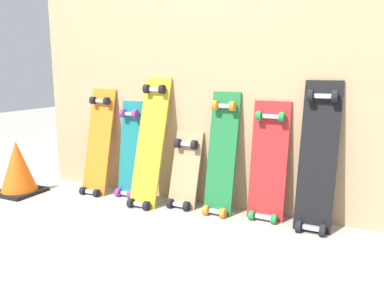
{
  "coord_description": "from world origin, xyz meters",
  "views": [
    {
      "loc": [
        1.06,
        -2.21,
        0.88
      ],
      "look_at": [
        0.0,
        -0.07,
        0.42
      ],
      "focal_mm": 36.23,
      "sensor_mm": 36.0,
      "label": 1
    }
  ],
  "objects": [
    {
      "name": "skateboard_red",
      "position": [
        0.48,
        -0.02,
        0.32
      ],
      "size": [
        0.22,
        0.17,
        0.77
      ],
      "color": "#B22626",
      "rests_on": "ground"
    },
    {
      "name": "skateboard_green",
      "position": [
        0.19,
        -0.05,
        0.34
      ],
      "size": [
        0.18,
        0.22,
        0.81
      ],
      "color": "#1E7238",
      "rests_on": "ground"
    },
    {
      "name": "ground_plane",
      "position": [
        0.0,
        0.0,
        0.0
      ],
      "size": [
        12.0,
        12.0,
        0.0
      ],
      "primitive_type": "plane",
      "color": "#B2AAA0"
    },
    {
      "name": "plywood_wall_panel",
      "position": [
        0.0,
        0.07,
        0.76
      ],
      "size": [
        2.54,
        0.04,
        1.52
      ],
      "primitive_type": "cube",
      "color": "tan",
      "rests_on": "ground"
    },
    {
      "name": "skateboard_natural",
      "position": [
        -0.07,
        -0.05,
        0.21
      ],
      "size": [
        0.19,
        0.22,
        0.55
      ],
      "color": "tan",
      "rests_on": "ground"
    },
    {
      "name": "skateboard_yellow",
      "position": [
        -0.3,
        -0.1,
        0.38
      ],
      "size": [
        0.19,
        0.32,
        0.9
      ],
      "color": "gold",
      "rests_on": "ground"
    },
    {
      "name": "skateboard_orange",
      "position": [
        -0.76,
        -0.06,
        0.34
      ],
      "size": [
        0.2,
        0.25,
        0.81
      ],
      "color": "orange",
      "rests_on": "ground"
    },
    {
      "name": "traffic_cone",
      "position": [
        -1.25,
        -0.36,
        0.19
      ],
      "size": [
        0.29,
        0.29,
        0.38
      ],
      "color": "black",
      "rests_on": "ground"
    },
    {
      "name": "skateboard_teal",
      "position": [
        -0.52,
        -0.02,
        0.3
      ],
      "size": [
        0.17,
        0.18,
        0.73
      ],
      "color": "#197A7F",
      "rests_on": "ground"
    },
    {
      "name": "skateboard_black",
      "position": [
        0.76,
        -0.05,
        0.38
      ],
      "size": [
        0.2,
        0.23,
        0.89
      ],
      "color": "black",
      "rests_on": "ground"
    }
  ]
}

